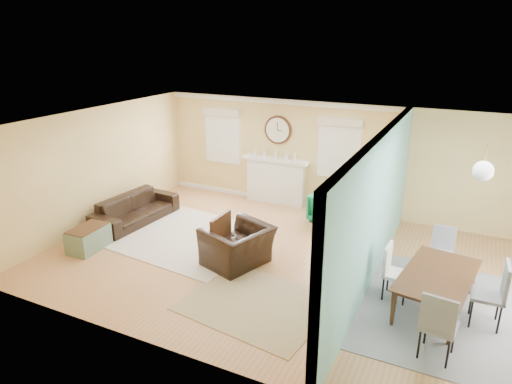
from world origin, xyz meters
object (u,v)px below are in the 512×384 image
(sofa, at_px, (136,209))
(eames_chair, at_px, (238,246))
(green_chair, at_px, (328,208))
(dining_table, at_px, (438,292))
(credenza, at_px, (368,224))

(sofa, xyz_separation_m, eames_chair, (3.05, -0.78, 0.06))
(green_chair, xyz_separation_m, dining_table, (2.59, -2.66, -0.02))
(eames_chair, height_order, credenza, credenza)
(green_chair, distance_m, credenza, 1.29)
(eames_chair, relative_size, green_chair, 1.59)
(sofa, relative_size, credenza, 1.34)
(green_chair, height_order, dining_table, green_chair)
(eames_chair, xyz_separation_m, green_chair, (0.88, 2.71, -0.04))
(eames_chair, distance_m, dining_table, 3.48)
(sofa, xyz_separation_m, credenza, (5.00, 1.20, 0.09))
(credenza, bearing_deg, sofa, -166.47)
(sofa, bearing_deg, dining_table, -92.72)
(green_chair, bearing_deg, credenza, 159.76)
(sofa, relative_size, dining_table, 1.21)
(eames_chair, distance_m, green_chair, 2.85)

